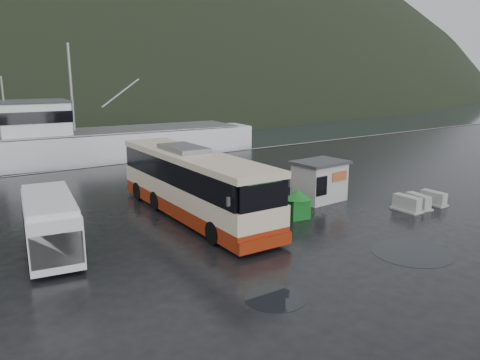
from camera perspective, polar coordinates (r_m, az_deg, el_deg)
ground at (r=22.51m, az=1.16°, el=-6.34°), size 160.00×160.00×0.00m
quay_edge at (r=39.93m, az=-15.90°, el=1.71°), size 160.00×0.60×1.50m
coach_bus at (r=25.05m, az=-5.62°, el=-4.38°), size 3.54×12.97×3.65m
white_van at (r=21.53m, az=-21.82°, el=-8.21°), size 2.94×6.21×2.49m
waste_bin_left at (r=22.03m, az=2.43°, el=-6.78°), size 1.16×1.16×1.39m
waste_bin_right at (r=24.79m, az=6.91°, el=-4.59°), size 1.26×1.26×1.53m
dome_tent at (r=21.58m, az=1.31°, el=-7.20°), size 2.84×3.29×1.08m
ticket_kiosk at (r=28.34m, az=9.56°, el=-2.44°), size 3.16×2.45×2.38m
jersey_barrier_a at (r=27.45m, az=19.61°, el=-3.54°), size 0.87×1.70×0.84m
jersey_barrier_b at (r=28.19m, az=20.83°, el=-3.21°), size 1.08×1.71×0.80m
jersey_barrier_c at (r=29.28m, az=22.46°, el=-2.77°), size 0.82×1.57×0.77m
fishing_trawler at (r=46.72m, az=-15.29°, el=3.32°), size 29.39×8.86×11.58m
puddles at (r=19.74m, az=16.54°, el=-9.72°), size 10.09×3.37×0.01m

